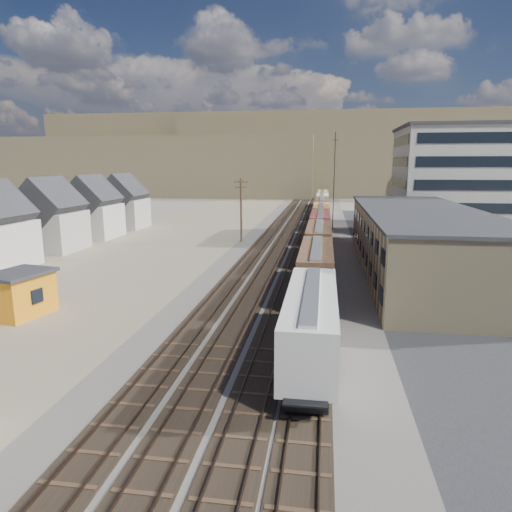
# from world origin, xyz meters

# --- Properties ---
(ground) EXTENTS (300.00, 300.00, 0.00)m
(ground) POSITION_xyz_m (0.00, 0.00, 0.00)
(ground) COLOR #6B6356
(ground) RESTS_ON ground
(ballast_bed) EXTENTS (18.00, 200.00, 0.06)m
(ballast_bed) POSITION_xyz_m (0.00, 50.00, 0.03)
(ballast_bed) COLOR #4C4742
(ballast_bed) RESTS_ON ground
(dirt_yard) EXTENTS (24.00, 180.00, 0.03)m
(dirt_yard) POSITION_xyz_m (-20.00, 40.00, 0.01)
(dirt_yard) COLOR #84795A
(dirt_yard) RESTS_ON ground
(asphalt_lot) EXTENTS (26.00, 120.00, 0.04)m
(asphalt_lot) POSITION_xyz_m (22.00, 35.00, 0.02)
(asphalt_lot) COLOR #232326
(asphalt_lot) RESTS_ON ground
(rail_tracks) EXTENTS (11.40, 200.00, 0.24)m
(rail_tracks) POSITION_xyz_m (-0.55, 50.00, 0.11)
(rail_tracks) COLOR black
(rail_tracks) RESTS_ON ground
(freight_train) EXTENTS (3.00, 119.74, 4.46)m
(freight_train) POSITION_xyz_m (3.80, 51.58, 2.79)
(freight_train) COLOR black
(freight_train) RESTS_ON ground
(warehouse) EXTENTS (12.40, 40.40, 7.25)m
(warehouse) POSITION_xyz_m (14.98, 25.00, 3.65)
(warehouse) COLOR tan
(warehouse) RESTS_ON ground
(office_tower) EXTENTS (22.60, 18.60, 18.45)m
(office_tower) POSITION_xyz_m (27.95, 54.95, 9.26)
(office_tower) COLOR #9E998E
(office_tower) RESTS_ON ground
(utility_pole_north) EXTENTS (2.20, 0.32, 10.00)m
(utility_pole_north) POSITION_xyz_m (-8.50, 42.00, 5.30)
(utility_pole_north) COLOR #382619
(utility_pole_north) RESTS_ON ground
(radio_mast) EXTENTS (1.20, 0.16, 18.00)m
(radio_mast) POSITION_xyz_m (6.00, 60.00, 9.12)
(radio_mast) COLOR black
(radio_mast) RESTS_ON ground
(townhouse_row) EXTENTS (8.15, 68.16, 10.47)m
(townhouse_row) POSITION_xyz_m (-34.00, 25.00, 4.34)
(townhouse_row) COLOR #B7B2A8
(townhouse_row) RESTS_ON ground
(hills_north) EXTENTS (265.00, 80.00, 32.00)m
(hills_north) POSITION_xyz_m (0.17, 167.92, 14.10)
(hills_north) COLOR brown
(hills_north) RESTS_ON ground
(maintenance_shed) EXTENTS (4.74, 5.64, 3.67)m
(maintenance_shed) POSITION_xyz_m (-19.80, 4.28, 1.88)
(maintenance_shed) COLOR orange
(maintenance_shed) RESTS_ON ground
(parked_car_blue) EXTENTS (3.75, 5.58, 1.42)m
(parked_car_blue) POSITION_xyz_m (20.45, 48.33, 0.71)
(parked_car_blue) COLOR navy
(parked_car_blue) RESTS_ON ground
(parked_car_far) EXTENTS (1.81, 4.02, 1.34)m
(parked_car_far) POSITION_xyz_m (32.16, 52.84, 0.67)
(parked_car_far) COLOR white
(parked_car_far) RESTS_ON ground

